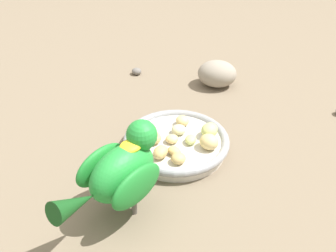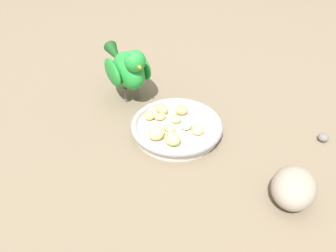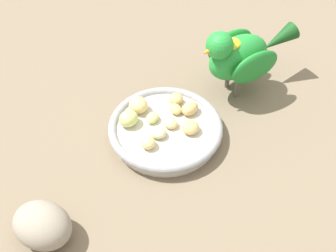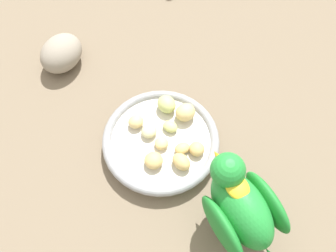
{
  "view_description": "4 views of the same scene",
  "coord_description": "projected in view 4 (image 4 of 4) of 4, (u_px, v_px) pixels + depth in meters",
  "views": [
    {
      "loc": [
        0.36,
        0.59,
        0.54
      ],
      "look_at": [
        0.01,
        -0.0,
        0.05
      ],
      "focal_mm": 48.05,
      "sensor_mm": 36.0,
      "label": 1
    },
    {
      "loc": [
        -0.51,
        0.11,
        0.42
      ],
      "look_at": [
        -0.03,
        0.04,
        0.04
      ],
      "focal_mm": 31.81,
      "sensor_mm": 36.0,
      "label": 2
    },
    {
      "loc": [
        -0.1,
        -0.51,
        0.6
      ],
      "look_at": [
        -0.0,
        -0.01,
        0.05
      ],
      "focal_mm": 48.23,
      "sensor_mm": 36.0,
      "label": 3
    },
    {
      "loc": [
        0.29,
        -0.02,
        0.61
      ],
      "look_at": [
        -0.01,
        0.03,
        0.06
      ],
      "focal_mm": 40.89,
      "sensor_mm": 36.0,
      "label": 4
    }
  ],
  "objects": [
    {
      "name": "apple_piece_7",
      "position": [
        147.0,
        131.0,
        0.65
      ],
      "size": [
        0.04,
        0.04,
        0.02
      ],
      "primitive_type": "ellipsoid",
      "rotation": [
        0.0,
        0.0,
        2.41
      ],
      "color": "beige",
      "rests_on": "feeding_bowl"
    },
    {
      "name": "feeding_bowl",
      "position": [
        161.0,
        140.0,
        0.66
      ],
      "size": [
        0.2,
        0.2,
        0.03
      ],
      "color": "beige",
      "rests_on": "ground_plane"
    },
    {
      "name": "apple_piece_0",
      "position": [
        161.0,
        143.0,
        0.65
      ],
      "size": [
        0.03,
        0.03,
        0.02
      ],
      "primitive_type": "ellipsoid",
      "rotation": [
        0.0,
        0.0,
        2.53
      ],
      "color": "#E5C67F",
      "rests_on": "feeding_bowl"
    },
    {
      "name": "apple_piece_4",
      "position": [
        170.0,
        127.0,
        0.66
      ],
      "size": [
        0.03,
        0.03,
        0.02
      ],
      "primitive_type": "ellipsoid",
      "rotation": [
        0.0,
        0.0,
        4.02
      ],
      "color": "#C6D17A",
      "rests_on": "feeding_bowl"
    },
    {
      "name": "apple_piece_5",
      "position": [
        181.0,
        162.0,
        0.63
      ],
      "size": [
        0.04,
        0.04,
        0.02
      ],
      "primitive_type": "ellipsoid",
      "rotation": [
        0.0,
        0.0,
        3.72
      ],
      "color": "tan",
      "rests_on": "feeding_bowl"
    },
    {
      "name": "apple_piece_6",
      "position": [
        182.0,
        148.0,
        0.64
      ],
      "size": [
        0.03,
        0.03,
        0.02
      ],
      "primitive_type": "ellipsoid",
      "rotation": [
        0.0,
        0.0,
        4.99
      ],
      "color": "tan",
      "rests_on": "feeding_bowl"
    },
    {
      "name": "apple_piece_2",
      "position": [
        167.0,
        104.0,
        0.68
      ],
      "size": [
        0.05,
        0.04,
        0.03
      ],
      "primitive_type": "ellipsoid",
      "rotation": [
        0.0,
        0.0,
        3.68
      ],
      "color": "#C6D17A",
      "rests_on": "feeding_bowl"
    },
    {
      "name": "rock_large",
      "position": [
        61.0,
        53.0,
        0.74
      ],
      "size": [
        0.12,
        0.11,
        0.06
      ],
      "primitive_type": "ellipsoid",
      "rotation": [
        0.0,
        0.0,
        5.62
      ],
      "color": "gray",
      "rests_on": "ground_plane"
    },
    {
      "name": "apple_piece_1",
      "position": [
        136.0,
        122.0,
        0.66
      ],
      "size": [
        0.03,
        0.04,
        0.02
      ],
      "primitive_type": "ellipsoid",
      "rotation": [
        0.0,
        0.0,
        5.17
      ],
      "color": "#E5C67F",
      "rests_on": "feeding_bowl"
    },
    {
      "name": "apple_piece_9",
      "position": [
        185.0,
        112.0,
        0.67
      ],
      "size": [
        0.05,
        0.05,
        0.03
      ],
      "primitive_type": "ellipsoid",
      "rotation": [
        0.0,
        0.0,
        5.19
      ],
      "color": "#E5C67F",
      "rests_on": "feeding_bowl"
    },
    {
      "name": "parrot",
      "position": [
        244.0,
        210.0,
        0.53
      ],
      "size": [
        0.21,
        0.13,
        0.15
      ],
      "rotation": [
        0.0,
        0.0,
        -2.8
      ],
      "color": "#59544C",
      "rests_on": "ground_plane"
    },
    {
      "name": "apple_piece_3",
      "position": [
        151.0,
        161.0,
        0.63
      ],
      "size": [
        0.04,
        0.04,
        0.02
      ],
      "primitive_type": "ellipsoid",
      "rotation": [
        0.0,
        0.0,
        4.95
      ],
      "color": "tan",
      "rests_on": "feeding_bowl"
    },
    {
      "name": "apple_piece_8",
      "position": [
        197.0,
        149.0,
        0.64
      ],
      "size": [
        0.03,
        0.03,
        0.02
      ],
      "primitive_type": "ellipsoid",
      "rotation": [
        0.0,
        0.0,
        3.24
      ],
      "color": "tan",
      "rests_on": "feeding_bowl"
    },
    {
      "name": "ground_plane",
      "position": [
        151.0,
        147.0,
        0.67
      ],
      "size": [
        4.0,
        4.0,
        0.0
      ],
      "primitive_type": "plane",
      "color": "#756651"
    }
  ]
}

